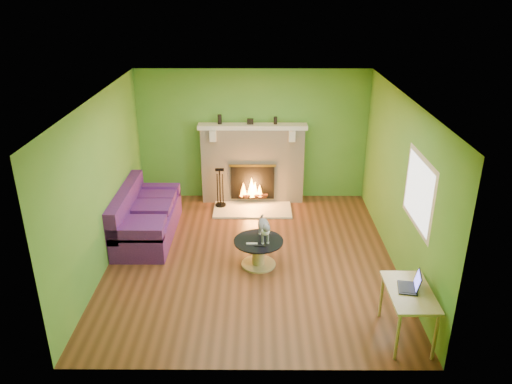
# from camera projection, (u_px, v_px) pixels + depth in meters

# --- Properties ---
(floor) EXTENTS (5.00, 5.00, 0.00)m
(floor) POSITION_uv_depth(u_px,v_px,m) (251.00, 258.00, 8.04)
(floor) COLOR #552D18
(floor) RESTS_ON ground
(ceiling) EXTENTS (5.00, 5.00, 0.00)m
(ceiling) POSITION_uv_depth(u_px,v_px,m) (251.00, 98.00, 7.01)
(ceiling) COLOR white
(ceiling) RESTS_ON wall_back
(wall_back) EXTENTS (5.00, 0.00, 5.00)m
(wall_back) POSITION_uv_depth(u_px,v_px,m) (253.00, 135.00, 9.82)
(wall_back) COLOR #4E912F
(wall_back) RESTS_ON floor
(wall_front) EXTENTS (5.00, 0.00, 5.00)m
(wall_front) POSITION_uv_depth(u_px,v_px,m) (248.00, 274.00, 5.23)
(wall_front) COLOR #4E912F
(wall_front) RESTS_ON floor
(wall_left) EXTENTS (0.00, 5.00, 5.00)m
(wall_left) POSITION_uv_depth(u_px,v_px,m) (102.00, 183.00, 7.54)
(wall_left) COLOR #4E912F
(wall_left) RESTS_ON floor
(wall_right) EXTENTS (0.00, 5.00, 5.00)m
(wall_right) POSITION_uv_depth(u_px,v_px,m) (400.00, 184.00, 7.52)
(wall_right) COLOR #4E912F
(wall_right) RESTS_ON floor
(window_frame) EXTENTS (0.00, 1.20, 1.20)m
(window_frame) POSITION_uv_depth(u_px,v_px,m) (419.00, 192.00, 6.59)
(window_frame) COLOR silver
(window_frame) RESTS_ON wall_right
(window_pane) EXTENTS (0.00, 1.06, 1.06)m
(window_pane) POSITION_uv_depth(u_px,v_px,m) (418.00, 192.00, 6.59)
(window_pane) COLOR white
(window_pane) RESTS_ON wall_right
(fireplace) EXTENTS (2.10, 0.46, 1.58)m
(fireplace) POSITION_uv_depth(u_px,v_px,m) (253.00, 164.00, 9.86)
(fireplace) COLOR beige
(fireplace) RESTS_ON floor
(hearth) EXTENTS (1.50, 0.75, 0.03)m
(hearth) POSITION_uv_depth(u_px,v_px,m) (252.00, 209.00, 9.69)
(hearth) COLOR beige
(hearth) RESTS_ON floor
(mantel) EXTENTS (2.10, 0.28, 0.08)m
(mantel) POSITION_uv_depth(u_px,v_px,m) (253.00, 126.00, 9.54)
(mantel) COLOR silver
(mantel) RESTS_ON fireplace
(sofa) EXTENTS (0.89, 1.93, 0.87)m
(sofa) POSITION_uv_depth(u_px,v_px,m) (144.00, 218.00, 8.62)
(sofa) COLOR #41185C
(sofa) RESTS_ON floor
(coffee_table) EXTENTS (0.77, 0.77, 0.44)m
(coffee_table) POSITION_uv_depth(u_px,v_px,m) (259.00, 251.00, 7.75)
(coffee_table) COLOR tan
(coffee_table) RESTS_ON floor
(desk) EXTENTS (0.53, 0.91, 0.68)m
(desk) POSITION_uv_depth(u_px,v_px,m) (409.00, 297.00, 6.05)
(desk) COLOR tan
(desk) RESTS_ON floor
(cat) EXTENTS (0.31, 0.64, 0.38)m
(cat) POSITION_uv_depth(u_px,v_px,m) (264.00, 228.00, 7.65)
(cat) COLOR #5C5C61
(cat) RESTS_ON coffee_table
(remote_silver) EXTENTS (0.17, 0.05, 0.02)m
(remote_silver) POSITION_uv_depth(u_px,v_px,m) (252.00, 244.00, 7.56)
(remote_silver) COLOR #99999C
(remote_silver) RESTS_ON coffee_table
(remote_black) EXTENTS (0.16, 0.05, 0.02)m
(remote_black) POSITION_uv_depth(u_px,v_px,m) (260.00, 246.00, 7.51)
(remote_black) COLOR black
(remote_black) RESTS_ON coffee_table
(laptop) EXTENTS (0.31, 0.34, 0.22)m
(laptop) POSITION_uv_depth(u_px,v_px,m) (408.00, 281.00, 6.02)
(laptop) COLOR black
(laptop) RESTS_ON desk
(fire_tools) EXTENTS (0.21, 0.21, 0.78)m
(fire_tools) POSITION_uv_depth(u_px,v_px,m) (220.00, 187.00, 9.67)
(fire_tools) COLOR black
(fire_tools) RESTS_ON hearth
(mantel_vase_left) EXTENTS (0.08, 0.08, 0.18)m
(mantel_vase_left) POSITION_uv_depth(u_px,v_px,m) (220.00, 119.00, 9.52)
(mantel_vase_left) COLOR black
(mantel_vase_left) RESTS_ON mantel
(mantel_vase_right) EXTENTS (0.07, 0.07, 0.14)m
(mantel_vase_right) POSITION_uv_depth(u_px,v_px,m) (275.00, 120.00, 9.52)
(mantel_vase_right) COLOR black
(mantel_vase_right) RESTS_ON mantel
(mantel_box) EXTENTS (0.12, 0.08, 0.10)m
(mantel_box) POSITION_uv_depth(u_px,v_px,m) (250.00, 121.00, 9.53)
(mantel_box) COLOR black
(mantel_box) RESTS_ON mantel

